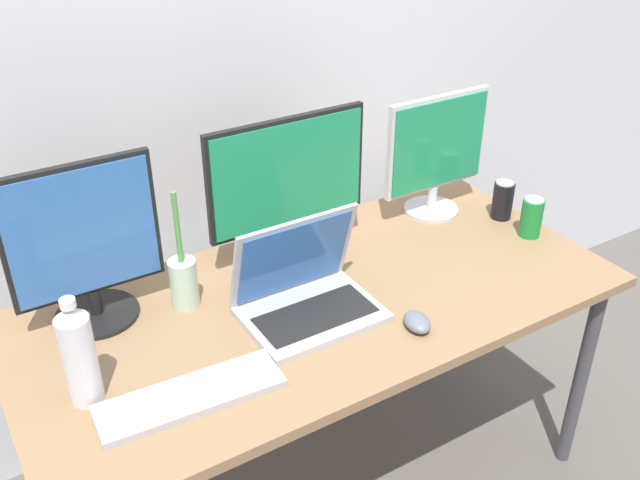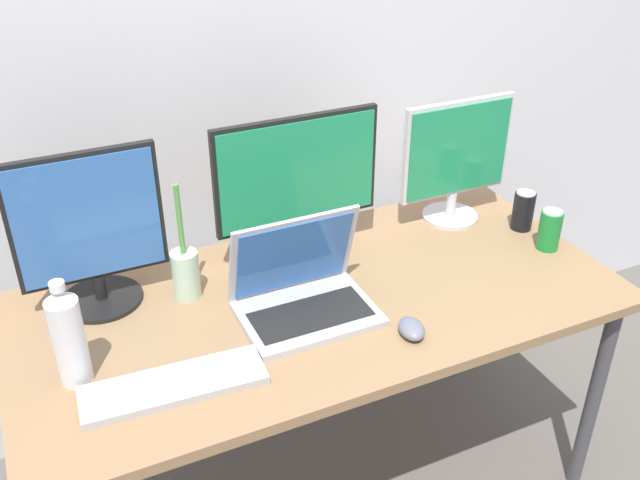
% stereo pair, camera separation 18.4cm
% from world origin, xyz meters
% --- Properties ---
extents(wall_back, '(7.00, 0.08, 2.60)m').
position_xyz_m(wall_back, '(0.00, 0.59, 1.30)').
color(wall_back, silver).
rests_on(wall_back, ground).
extents(work_desk, '(1.64, 0.78, 0.74)m').
position_xyz_m(work_desk, '(0.00, 0.00, 0.68)').
color(work_desk, '#424247').
rests_on(work_desk, ground).
extents(monitor_left, '(0.38, 0.22, 0.43)m').
position_xyz_m(monitor_left, '(-0.54, 0.23, 0.96)').
color(monitor_left, black).
rests_on(monitor_left, work_desk).
extents(monitor_center, '(0.49, 0.22, 0.43)m').
position_xyz_m(monitor_center, '(0.04, 0.23, 0.97)').
color(monitor_center, black).
rests_on(monitor_center, work_desk).
extents(monitor_right, '(0.38, 0.18, 0.40)m').
position_xyz_m(monitor_right, '(0.57, 0.23, 0.95)').
color(monitor_right, silver).
rests_on(monitor_right, work_desk).
extents(laptop_silver, '(0.35, 0.26, 0.26)m').
position_xyz_m(laptop_silver, '(-0.07, -0.03, 0.80)').
color(laptop_silver, '#B7B7BC').
rests_on(laptop_silver, work_desk).
extents(keyboard_main, '(0.43, 0.15, 0.02)m').
position_xyz_m(keyboard_main, '(-0.45, -0.19, 0.75)').
color(keyboard_main, '#B2B2B7').
rests_on(keyboard_main, work_desk).
extents(mouse_by_keyboard, '(0.08, 0.10, 0.04)m').
position_xyz_m(mouse_by_keyboard, '(0.14, -0.25, 0.76)').
color(mouse_by_keyboard, slate).
rests_on(mouse_by_keyboard, work_desk).
extents(water_bottle, '(0.07, 0.07, 0.27)m').
position_xyz_m(water_bottle, '(-0.65, -0.06, 0.86)').
color(water_bottle, silver).
rests_on(water_bottle, work_desk).
extents(soda_can_near_keyboard, '(0.07, 0.07, 0.13)m').
position_xyz_m(soda_can_near_keyboard, '(0.73, -0.05, 0.80)').
color(soda_can_near_keyboard, '#197F33').
rests_on(soda_can_near_keyboard, work_desk).
extents(soda_can_by_laptop, '(0.07, 0.07, 0.13)m').
position_xyz_m(soda_can_by_laptop, '(0.74, 0.08, 0.80)').
color(soda_can_by_laptop, black).
rests_on(soda_can_by_laptop, work_desk).
extents(bamboo_vase, '(0.07, 0.07, 0.34)m').
position_xyz_m(bamboo_vase, '(-0.32, 0.16, 0.82)').
color(bamboo_vase, '#B2D1B7').
rests_on(bamboo_vase, work_desk).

